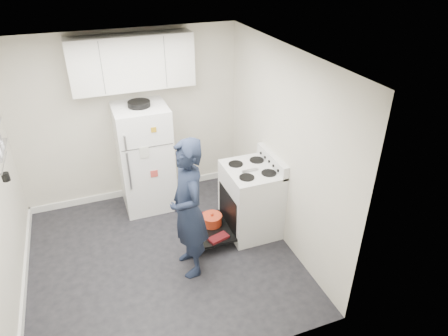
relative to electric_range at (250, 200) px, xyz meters
name	(u,v)px	position (x,y,z in m)	size (l,w,h in m)	color
room	(151,174)	(-1.29, -0.12, 0.74)	(3.21, 3.21, 2.51)	black
electric_range	(250,200)	(0.00, 0.00, 0.00)	(0.66, 0.76, 1.10)	silver
open_oven_door	(210,225)	(-0.56, 0.03, -0.29)	(0.55, 0.70, 0.22)	black
refrigerator	(145,157)	(-1.16, 1.10, 0.32)	(0.72, 0.74, 1.62)	white
upper_cabinets	(132,62)	(-1.16, 1.28, 1.63)	(1.60, 0.33, 0.70)	silver
person	(188,209)	(-0.96, -0.44, 0.39)	(0.63, 0.41, 1.71)	#171F34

